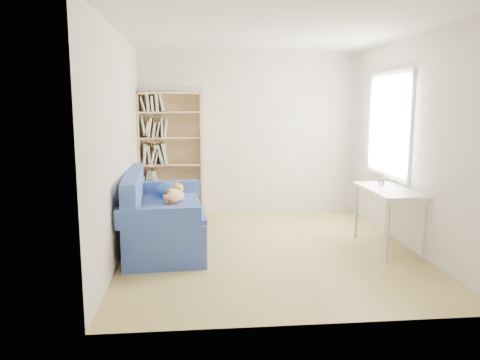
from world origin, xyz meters
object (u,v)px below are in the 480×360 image
(desk, at_px, (388,195))
(bookshelf, at_px, (171,161))
(pen_cup, at_px, (381,181))
(sofa, at_px, (161,218))

(desk, bearing_deg, bookshelf, 144.99)
(pen_cup, bearing_deg, bookshelf, 148.85)
(sofa, relative_size, desk, 1.74)
(bookshelf, bearing_deg, pen_cup, -31.15)
(bookshelf, relative_size, pen_cup, 12.40)
(sofa, xyz_separation_m, pen_cup, (2.80, -0.12, 0.45))
(desk, height_order, pen_cup, pen_cup)
(sofa, height_order, bookshelf, bookshelf)
(desk, distance_m, pen_cup, 0.29)
(bookshelf, relative_size, desk, 1.73)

